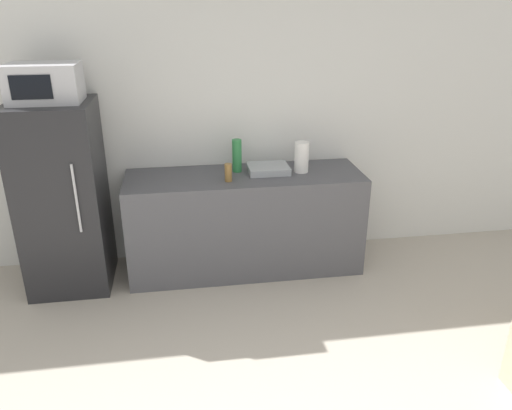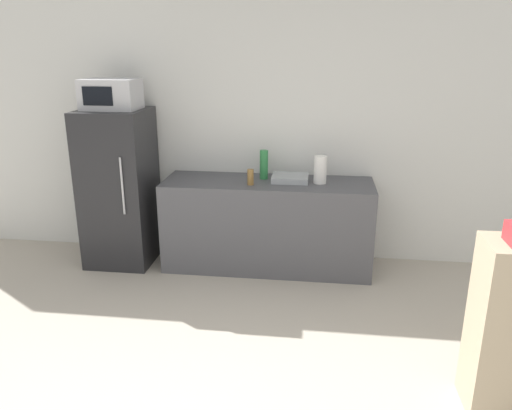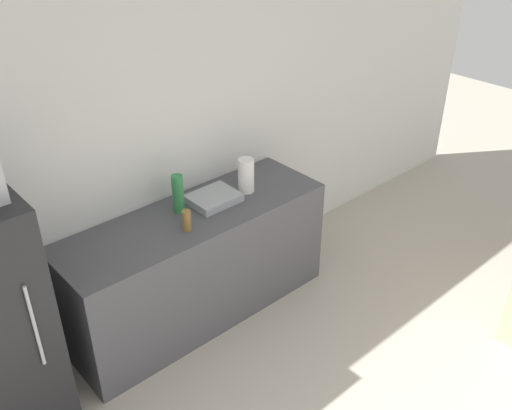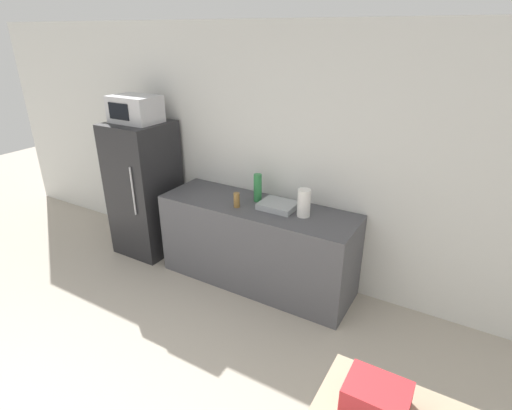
{
  "view_description": "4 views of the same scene",
  "coord_description": "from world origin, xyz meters",
  "px_view_note": "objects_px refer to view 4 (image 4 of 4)",
  "views": [
    {
      "loc": [
        -0.32,
        -1.1,
        2.31
      ],
      "look_at": [
        0.14,
        1.92,
        1.03
      ],
      "focal_mm": 35.0,
      "sensor_mm": 36.0,
      "label": 1
    },
    {
      "loc": [
        0.68,
        -1.74,
        2.17
      ],
      "look_at": [
        0.22,
        1.89,
        0.99
      ],
      "focal_mm": 35.0,
      "sensor_mm": 36.0,
      "label": 2
    },
    {
      "loc": [
        -1.76,
        0.05,
        3.03
      ],
      "look_at": [
        0.26,
        2.33,
        1.21
      ],
      "focal_mm": 40.0,
      "sensor_mm": 36.0,
      "label": 3
    },
    {
      "loc": [
        2.04,
        -0.23,
        2.5
      ],
      "look_at": [
        0.55,
        2.32,
        1.2
      ],
      "focal_mm": 28.0,
      "sensor_mm": 36.0,
      "label": 4
    }
  ],
  "objects_px": {
    "microwave": "(135,109)",
    "paper_towel_roll": "(304,203)",
    "refrigerator": "(145,189)",
    "bottle_tall": "(258,188)",
    "bottle_short": "(237,200)",
    "basket": "(377,397)"
  },
  "relations": [
    {
      "from": "refrigerator",
      "to": "basket",
      "type": "height_order",
      "value": "refrigerator"
    },
    {
      "from": "paper_towel_roll",
      "to": "microwave",
      "type": "bearing_deg",
      "value": -178.65
    },
    {
      "from": "refrigerator",
      "to": "bottle_short",
      "type": "xyz_separation_m",
      "value": [
        1.36,
        -0.1,
        0.18
      ]
    },
    {
      "from": "bottle_short",
      "to": "basket",
      "type": "xyz_separation_m",
      "value": [
        1.83,
        -1.79,
        0.19
      ]
    },
    {
      "from": "refrigerator",
      "to": "basket",
      "type": "bearing_deg",
      "value": -30.66
    },
    {
      "from": "paper_towel_roll",
      "to": "basket",
      "type": "bearing_deg",
      "value": -58.77
    },
    {
      "from": "microwave",
      "to": "bottle_short",
      "type": "relative_size",
      "value": 3.47
    },
    {
      "from": "refrigerator",
      "to": "basket",
      "type": "relative_size",
      "value": 6.26
    },
    {
      "from": "paper_towel_roll",
      "to": "refrigerator",
      "type": "bearing_deg",
      "value": -178.69
    },
    {
      "from": "basket",
      "to": "paper_towel_roll",
      "type": "relative_size",
      "value": 0.94
    },
    {
      "from": "bottle_tall",
      "to": "basket",
      "type": "height_order",
      "value": "basket"
    },
    {
      "from": "microwave",
      "to": "bottle_short",
      "type": "bearing_deg",
      "value": -4.07
    },
    {
      "from": "microwave",
      "to": "paper_towel_roll",
      "type": "bearing_deg",
      "value": 1.35
    },
    {
      "from": "basket",
      "to": "paper_towel_roll",
      "type": "xyz_separation_m",
      "value": [
        -1.17,
        1.93,
        -0.14
      ]
    },
    {
      "from": "bottle_short",
      "to": "paper_towel_roll",
      "type": "distance_m",
      "value": 0.67
    },
    {
      "from": "microwave",
      "to": "bottle_short",
      "type": "height_order",
      "value": "microwave"
    },
    {
      "from": "microwave",
      "to": "bottle_tall",
      "type": "distance_m",
      "value": 1.61
    },
    {
      "from": "refrigerator",
      "to": "microwave",
      "type": "bearing_deg",
      "value": -109.27
    },
    {
      "from": "bottle_short",
      "to": "paper_towel_roll",
      "type": "bearing_deg",
      "value": 12.39
    },
    {
      "from": "bottle_tall",
      "to": "microwave",
      "type": "bearing_deg",
      "value": -174.4
    },
    {
      "from": "bottle_short",
      "to": "refrigerator",
      "type": "bearing_deg",
      "value": 175.88
    },
    {
      "from": "refrigerator",
      "to": "bottle_short",
      "type": "bearing_deg",
      "value": -4.12
    }
  ]
}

